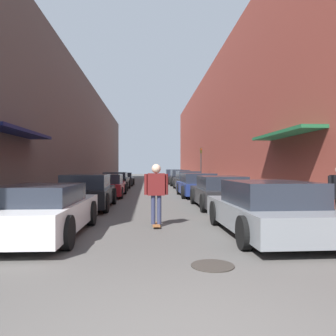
{
  "coord_description": "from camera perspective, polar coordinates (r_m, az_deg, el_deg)",
  "views": [
    {
      "loc": [
        -0.25,
        -2.77,
        1.59
      ],
      "look_at": [
        0.6,
        11.21,
        1.58
      ],
      "focal_mm": 35.0,
      "sensor_mm": 36.0,
      "label": 1
    }
  ],
  "objects": [
    {
      "name": "ground",
      "position": [
        24.58,
        -2.88,
        -3.68
      ],
      "size": [
        119.67,
        119.67,
        0.0
      ],
      "primitive_type": "plane",
      "color": "#4C4947"
    },
    {
      "name": "curb_strip_left",
      "position": [
        30.31,
        -11.54,
        -2.87
      ],
      "size": [
        1.8,
        54.39,
        0.12
      ],
      "color": "gray",
      "rests_on": "ground"
    },
    {
      "name": "curb_strip_right",
      "position": [
        30.38,
        5.54,
        -2.86
      ],
      "size": [
        1.8,
        54.39,
        0.12
      ],
      "color": "gray",
      "rests_on": "ground"
    },
    {
      "name": "building_row_left",
      "position": [
        30.95,
        -16.89,
        5.58
      ],
      "size": [
        4.9,
        54.39,
        9.17
      ],
      "color": "#564C47",
      "rests_on": "ground"
    },
    {
      "name": "building_row_right",
      "position": [
        31.16,
        10.86,
        7.12
      ],
      "size": [
        4.9,
        54.39,
        10.88
      ],
      "color": "brown",
      "rests_on": "ground"
    },
    {
      "name": "parked_car_left_0",
      "position": [
        8.17,
        -20.77,
        -6.97
      ],
      "size": [
        1.88,
        4.41,
        1.2
      ],
      "color": "silver",
      "rests_on": "ground"
    },
    {
      "name": "parked_car_left_1",
      "position": [
        13.21,
        -13.88,
        -4.07
      ],
      "size": [
        1.95,
        4.37,
        1.34
      ],
      "color": "black",
      "rests_on": "ground"
    },
    {
      "name": "parked_car_left_2",
      "position": [
        18.53,
        -10.53,
        -3.05
      ],
      "size": [
        1.94,
        4.56,
        1.24
      ],
      "color": "maroon",
      "rests_on": "ground"
    },
    {
      "name": "parked_car_left_3",
      "position": [
        23.87,
        -9.06,
        -2.27
      ],
      "size": [
        1.9,
        4.69,
        1.29
      ],
      "color": "black",
      "rests_on": "ground"
    },
    {
      "name": "parked_car_left_4",
      "position": [
        29.83,
        -7.91,
        -1.93
      ],
      "size": [
        2.01,
        4.41,
        1.17
      ],
      "color": "#232326",
      "rests_on": "ground"
    },
    {
      "name": "parked_car_right_0",
      "position": [
        8.12,
        16.88,
        -6.86
      ],
      "size": [
        2.08,
        4.52,
        1.28
      ],
      "color": "gray",
      "rests_on": "ground"
    },
    {
      "name": "parked_car_right_1",
      "position": [
        13.23,
        9.07,
        -4.21
      ],
      "size": [
        1.97,
        4.35,
        1.27
      ],
      "color": "#232326",
      "rests_on": "ground"
    },
    {
      "name": "parked_car_right_2",
      "position": [
        18.26,
        5.14,
        -3.01
      ],
      "size": [
        2.03,
        4.45,
        1.29
      ],
      "color": "navy",
      "rests_on": "ground"
    },
    {
      "name": "parked_car_right_3",
      "position": [
        23.8,
        3.44,
        -2.24
      ],
      "size": [
        1.87,
        4.61,
        1.35
      ],
      "color": "#232326",
      "rests_on": "ground"
    },
    {
      "name": "parked_car_right_4",
      "position": [
        29.61,
        2.04,
        -1.74
      ],
      "size": [
        1.88,
        4.47,
        1.4
      ],
      "color": "black",
      "rests_on": "ground"
    },
    {
      "name": "parked_car_right_5",
      "position": [
        35.49,
        0.96,
        -1.43
      ],
      "size": [
        1.98,
        4.71,
        1.42
      ],
      "color": "navy",
      "rests_on": "ground"
    },
    {
      "name": "skateboarder",
      "position": [
        8.84,
        -2.06,
        -3.54
      ],
      "size": [
        0.65,
        0.78,
        1.69
      ],
      "color": "brown",
      "rests_on": "ground"
    },
    {
      "name": "manhole_cover",
      "position": [
        5.57,
        7.78,
        -16.49
      ],
      "size": [
        0.7,
        0.7,
        0.02
      ],
      "color": "#332D28",
      "rests_on": "ground"
    },
    {
      "name": "traffic_light",
      "position": [
        28.88,
        5.77,
        1.09
      ],
      "size": [
        0.16,
        0.22,
        3.22
      ],
      "color": "#2D2D2D",
      "rests_on": "curb_strip_right"
    }
  ]
}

